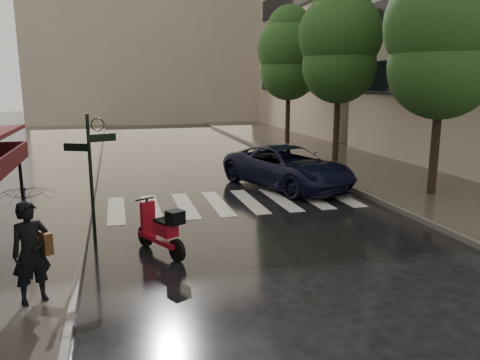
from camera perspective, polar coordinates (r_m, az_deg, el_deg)
name	(u,v)px	position (r m, az deg, el deg)	size (l,w,h in m)	color
ground	(158,292)	(9.03, -10.02, -13.25)	(120.00, 120.00, 0.00)	black
sidewalk_near	(18,177)	(20.88, -25.46, 0.36)	(6.00, 60.00, 0.12)	#38332D
sidewalk_far	(349,161)	(23.20, 13.15, 2.25)	(5.50, 60.00, 0.12)	#38332D
curb_near	(97,173)	(20.53, -17.09, 0.85)	(0.12, 60.00, 0.16)	#595651
curb_far	(295,163)	(22.03, 6.70, 2.02)	(0.12, 60.00, 0.16)	#595651
crosswalk	(234,202)	(15.10, -0.78, -2.72)	(7.85, 3.20, 0.01)	silver
signpost	(91,169)	(11.35, -17.73, 1.29)	(1.17, 0.29, 3.10)	black
haussmann_far	(341,9)	(38.59, 12.23, 19.70)	(8.00, 16.00, 18.50)	tan
backdrop_building	(149,14)	(46.72, -11.04, 19.26)	(22.00, 6.00, 20.00)	tan
tree_near	(445,33)	(16.73, 23.68, 16.10)	(3.80, 3.80, 7.99)	black
tree_mid	(340,42)	(22.63, 12.08, 16.13)	(3.80, 3.80, 8.34)	black
tree_far	(289,54)	(29.10, 5.99, 15.04)	(3.80, 3.80, 8.16)	black
pedestrian_with_umbrella	(27,207)	(8.45, -24.53, -3.05)	(1.41, 1.42, 2.51)	black
scooter	(162,231)	(10.64, -9.55, -6.14)	(1.00, 1.64, 1.18)	black
parked_car	(288,167)	(17.23, 5.84, 1.59)	(2.50, 5.42, 1.51)	black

